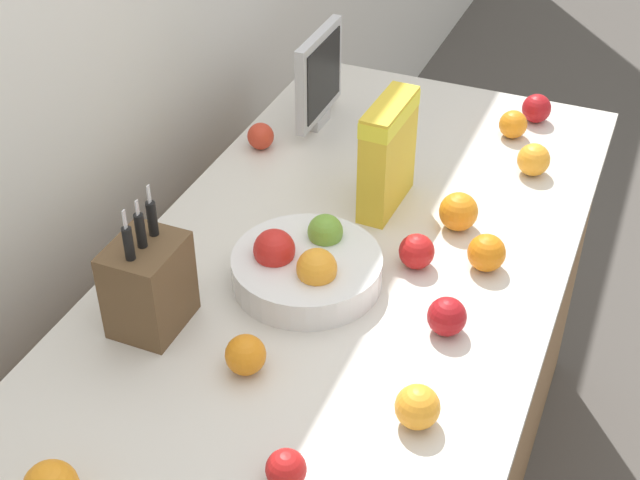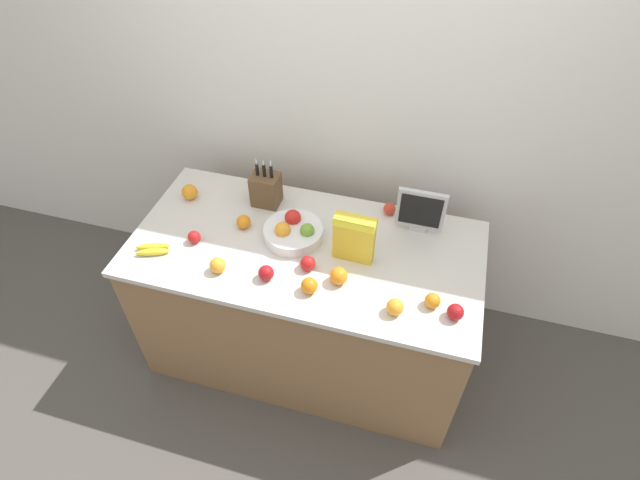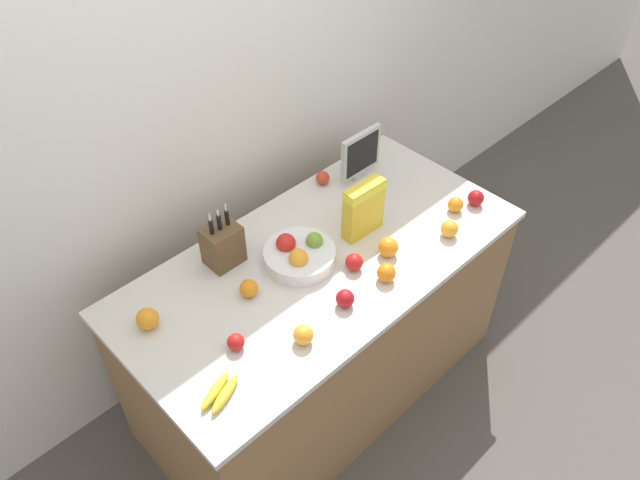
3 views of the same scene
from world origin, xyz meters
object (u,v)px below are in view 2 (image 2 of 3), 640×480
Objects in this scene: small_monitor at (421,211)px; orange_back_center at (309,286)px; orange_by_cereal at (433,301)px; banana_bunch at (153,249)px; knife_block at (266,189)px; orange_mid_left at (339,276)px; apple_middle at (389,209)px; apple_near_bananas at (308,263)px; orange_front_left at (190,192)px; fruit_bowl at (293,231)px; orange_front_right at (243,222)px; apple_leftmost at (266,273)px; apple_by_knife_block at (455,312)px; apple_rear at (194,237)px; cereal_box at (354,236)px; orange_near_bowl at (218,265)px; orange_mid_right at (395,307)px.

small_monitor is 3.23× the size of orange_back_center.
banana_bunch is at bearing -178.35° from orange_by_cereal.
orange_mid_left is (0.52, -0.45, -0.05)m from knife_block.
knife_block is 0.82m from small_monitor.
apple_middle is 0.63m from orange_by_cereal.
apple_near_bananas is 0.86× the size of orange_front_left.
orange_front_right is at bearing -179.92° from fruit_bowl.
apple_near_bananas reaches higher than orange_by_cereal.
knife_block is at bearing -172.12° from apple_middle.
orange_by_cereal is (1.36, 0.04, 0.02)m from banana_bunch.
orange_mid_left is at bearing -14.56° from apple_near_bananas.
apple_leftmost is 0.88× the size of orange_mid_left.
knife_block reaches higher than small_monitor.
orange_front_right is 0.95× the size of orange_back_center.
orange_back_center reaches higher than apple_leftmost.
fruit_bowl is at bearing -44.50° from knife_block.
knife_block is 3.83× the size of apple_by_knife_block.
apple_rear is at bearing -160.20° from fruit_bowl.
fruit_bowl is 4.26× the size of orange_by_cereal.
orange_mid_left reaches higher than banana_bunch.
cereal_box is (0.54, -0.27, 0.05)m from knife_block.
cereal_box reaches higher than small_monitor.
orange_mid_left is at bearing 3.72° from banana_bunch.
knife_block is 3.85× the size of apple_leftmost.
orange_near_bowl is 0.99× the size of orange_mid_right.
apple_leftmost reaches higher than orange_by_cereal.
small_monitor is at bearing 14.32° from orange_front_right.
orange_mid_right is 0.91× the size of orange_mid_left.
apple_by_knife_block is 1.01× the size of orange_front_right.
orange_near_bowl is 0.84m from orange_mid_right.
orange_front_right is 0.55m from orange_back_center.
orange_front_right is at bearing 158.47° from orange_mid_right.
apple_near_bananas is at bearing 33.62° from apple_leftmost.
orange_near_bowl is at bearing 178.90° from orange_mid_right.
small_monitor reaches higher than orange_mid_left.
orange_front_right is (-1.10, 0.29, -0.00)m from apple_by_knife_block.
banana_bunch is 2.50× the size of apple_leftmost.
apple_by_knife_block is at bearing -8.22° from apple_near_bananas.
apple_leftmost and orange_front_right have the same top height.
knife_block is 0.97m from orange_mid_right.
apple_middle is at bearing 35.35° from fruit_bowl.
orange_near_bowl is (-0.87, -0.54, -0.10)m from small_monitor.
knife_block reaches higher than apple_rear.
apple_leftmost is 0.61m from orange_mid_right.
knife_block is at bearing 51.06° from banana_bunch.
cereal_box is 3.42× the size of apple_by_knife_block.
orange_by_cereal is (0.95, -0.47, -0.06)m from knife_block.
orange_near_bowl is 0.59m from orange_front_left.
apple_rear is 0.85× the size of orange_near_bowl.
cereal_box reaches higher than orange_front_right.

